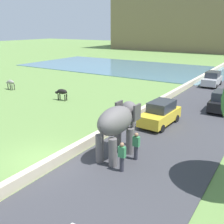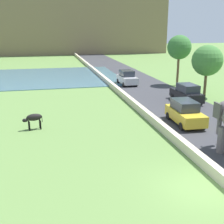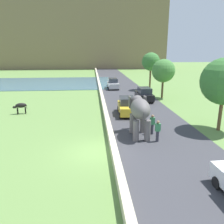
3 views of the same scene
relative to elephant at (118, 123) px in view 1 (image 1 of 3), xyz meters
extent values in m
plane|color=#608442|center=(-3.43, -2.59, -2.04)|extent=(220.00, 220.00, 0.00)
cube|color=#38383D|center=(1.57, 17.41, -2.01)|extent=(7.00, 120.00, 0.06)
cube|color=beige|center=(-2.23, 15.41, -1.74)|extent=(0.40, 110.00, 0.59)
cube|color=slate|center=(-17.43, 30.24, -2.00)|extent=(36.00, 18.00, 0.08)
ellipsoid|color=#605B5B|center=(-0.01, -0.22, 0.20)|extent=(1.47, 2.73, 1.50)
cylinder|color=#605B5B|center=(-0.40, 0.66, -1.24)|extent=(0.44, 0.44, 1.60)
cylinder|color=#605B5B|center=(0.44, 0.64, -1.24)|extent=(0.44, 0.44, 1.60)
cylinder|color=#605B5B|center=(-0.45, -1.09, -1.24)|extent=(0.44, 0.44, 1.60)
cylinder|color=#605B5B|center=(0.39, -1.11, -1.24)|extent=(0.44, 0.44, 1.60)
ellipsoid|color=#605B5B|center=(0.03, 1.19, 0.39)|extent=(1.02, 0.92, 1.10)
cube|color=#484444|center=(-0.57, 1.07, 0.43)|extent=(0.14, 0.70, 0.90)
cube|color=#484444|center=(0.63, 1.04, 0.43)|extent=(0.14, 0.70, 0.90)
cylinder|color=#605B5B|center=(0.04, 1.66, -0.50)|extent=(0.28, 0.28, 1.50)
cone|color=silver|center=(-0.18, 1.60, -0.05)|extent=(0.13, 0.56, 0.17)
cone|color=silver|center=(0.26, 1.59, -0.05)|extent=(0.13, 0.56, 0.17)
cylinder|color=#484444|center=(-0.04, -1.55, -0.15)|extent=(0.08, 0.08, 0.90)
cylinder|color=#33333D|center=(1.07, 0.18, -1.61)|extent=(0.22, 0.22, 0.85)
cube|color=#388451|center=(1.07, 0.18, -0.91)|extent=(0.36, 0.22, 0.56)
sphere|color=#997051|center=(1.07, 0.18, -0.52)|extent=(0.22, 0.22, 0.22)
cylinder|color=#33333D|center=(1.07, -1.33, -1.61)|extent=(0.22, 0.22, 0.85)
cube|color=#388451|center=(1.07, -1.33, -0.91)|extent=(0.36, 0.22, 0.56)
sphere|color=#997051|center=(1.07, -1.33, -0.52)|extent=(0.22, 0.22, 0.22)
cube|color=#B7B7BC|center=(-0.01, 22.01, -1.34)|extent=(1.78, 4.03, 0.80)
cube|color=#2D333D|center=(-0.01, 22.21, -0.59)|extent=(1.49, 2.23, 0.70)
cylinder|color=black|center=(0.83, 20.73, -1.74)|extent=(0.19, 0.60, 0.60)
cylinder|color=black|center=(-0.79, 20.69, -1.74)|extent=(0.19, 0.60, 0.60)
cylinder|color=black|center=(0.78, 23.33, -1.74)|extent=(0.19, 0.60, 0.60)
cylinder|color=black|center=(-0.84, 23.29, -1.74)|extent=(0.19, 0.60, 0.60)
cube|color=gold|center=(-0.01, 6.00, -1.34)|extent=(1.88, 4.07, 0.80)
cube|color=#2D333D|center=(0.00, 6.20, -0.59)|extent=(1.54, 2.26, 0.70)
cylinder|color=black|center=(0.74, 4.66, -1.74)|extent=(0.21, 0.61, 0.60)
cylinder|color=black|center=(-0.87, 4.73, -1.74)|extent=(0.21, 0.61, 0.60)
cylinder|color=black|center=(0.86, 7.26, -1.74)|extent=(0.21, 0.61, 0.60)
cylinder|color=black|center=(-0.75, 7.33, -1.74)|extent=(0.21, 0.61, 0.60)
cube|color=black|center=(3.14, 12.18, -1.34)|extent=(1.75, 4.02, 0.80)
cube|color=#2D333D|center=(3.15, 11.98, -0.59)|extent=(1.47, 2.22, 0.70)
cylinder|color=black|center=(2.32, 13.47, -1.74)|extent=(0.19, 0.60, 0.60)
cylinder|color=black|center=(2.35, 10.87, -1.74)|extent=(0.19, 0.60, 0.60)
ellipsoid|color=black|center=(-10.90, 7.33, -1.14)|extent=(1.16, 0.63, 0.50)
cylinder|color=black|center=(-11.25, 7.11, -1.71)|extent=(0.10, 0.10, 0.65)
cylinder|color=black|center=(-11.31, 7.41, -1.71)|extent=(0.10, 0.10, 0.65)
cylinder|color=black|center=(-10.50, 7.24, -1.71)|extent=(0.10, 0.10, 0.65)
cylinder|color=black|center=(-10.55, 7.55, -1.71)|extent=(0.10, 0.10, 0.65)
ellipsoid|color=black|center=(-11.52, 7.22, -1.29)|extent=(0.44, 0.31, 0.26)
cone|color=beige|center=(-11.51, 7.13, -1.12)|extent=(0.04, 0.04, 0.12)
cone|color=beige|center=(-11.54, 7.30, -1.12)|extent=(0.04, 0.04, 0.12)
cylinder|color=black|center=(-10.37, 7.42, -1.34)|extent=(0.04, 0.04, 0.45)
ellipsoid|color=gray|center=(-19.15, 7.64, -1.14)|extent=(1.11, 0.47, 0.50)
cylinder|color=#373533|center=(-19.54, 7.49, -1.71)|extent=(0.10, 0.10, 0.65)
cylinder|color=#373533|center=(-19.53, 7.80, -1.71)|extent=(0.10, 0.10, 0.65)
cylinder|color=#373533|center=(-18.77, 7.47, -1.71)|extent=(0.10, 0.10, 0.65)
cylinder|color=#373533|center=(-18.76, 7.78, -1.71)|extent=(0.10, 0.10, 0.65)
ellipsoid|color=gray|center=(-19.78, 7.66, -1.29)|extent=(0.41, 0.25, 0.26)
cone|color=beige|center=(-19.78, 7.57, -1.12)|extent=(0.04, 0.04, 0.12)
cone|color=beige|center=(-19.78, 7.75, -1.12)|extent=(0.04, 0.04, 0.12)
cylinder|color=#373533|center=(-18.61, 7.62, -1.34)|extent=(0.04, 0.04, 0.45)
camera|label=1|loc=(7.11, -11.68, 5.01)|focal=42.96mm
camera|label=2|loc=(-10.01, -13.44, 5.03)|focal=47.82mm
camera|label=3|loc=(-3.51, -16.23, 4.39)|focal=36.43mm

